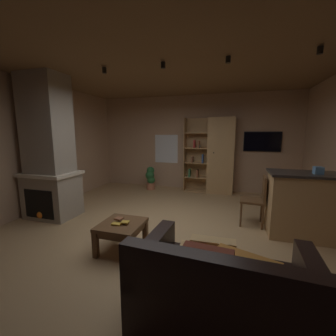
# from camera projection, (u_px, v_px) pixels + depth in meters

# --- Properties ---
(floor) EXTENTS (5.78, 6.16, 0.02)m
(floor) POSITION_uv_depth(u_px,v_px,m) (161.00, 232.00, 3.68)
(floor) COLOR tan
(floor) RESTS_ON ground
(wall_back) EXTENTS (5.90, 0.06, 2.77)m
(wall_back) POSITION_uv_depth(u_px,v_px,m) (194.00, 143.00, 6.40)
(wall_back) COLOR tan
(wall_back) RESTS_ON ground
(wall_left) EXTENTS (0.06, 6.16, 2.77)m
(wall_left) POSITION_uv_depth(u_px,v_px,m) (22.00, 148.00, 4.29)
(wall_left) COLOR tan
(wall_left) RESTS_ON ground
(ceiling) EXTENTS (5.78, 6.16, 0.02)m
(ceiling) POSITION_uv_depth(u_px,v_px,m) (160.00, 59.00, 3.24)
(ceiling) COLOR brown
(window_pane_back) EXTENTS (0.73, 0.01, 0.86)m
(window_pane_back) POSITION_uv_depth(u_px,v_px,m) (166.00, 149.00, 6.64)
(window_pane_back) COLOR white
(stone_fireplace) EXTENTS (1.01, 0.76, 2.77)m
(stone_fireplace) POSITION_uv_depth(u_px,v_px,m) (49.00, 155.00, 4.21)
(stone_fireplace) COLOR gray
(stone_fireplace) RESTS_ON ground
(bookshelf_cabinet) EXTENTS (1.38, 0.41, 2.10)m
(bookshelf_cabinet) POSITION_uv_depth(u_px,v_px,m) (217.00, 156.00, 6.00)
(bookshelf_cabinet) COLOR tan
(bookshelf_cabinet) RESTS_ON ground
(kitchen_bar_counter) EXTENTS (1.48, 0.64, 1.06)m
(kitchen_bar_counter) POSITION_uv_depth(u_px,v_px,m) (318.00, 206.00, 3.39)
(kitchen_bar_counter) COLOR tan
(kitchen_bar_counter) RESTS_ON ground
(tissue_box) EXTENTS (0.12, 0.12, 0.11)m
(tissue_box) POSITION_uv_depth(u_px,v_px,m) (318.00, 170.00, 3.25)
(tissue_box) COLOR #598CBF
(tissue_box) RESTS_ON kitchen_bar_counter
(leather_couch) EXTENTS (1.55, 1.01, 0.84)m
(leather_couch) POSITION_uv_depth(u_px,v_px,m) (222.00, 294.00, 1.84)
(leather_couch) COLOR black
(leather_couch) RESTS_ON ground
(coffee_table) EXTENTS (0.58, 0.61, 0.41)m
(coffee_table) POSITION_uv_depth(u_px,v_px,m) (122.00, 229.00, 3.06)
(coffee_table) COLOR brown
(coffee_table) RESTS_ON ground
(table_book_0) EXTENTS (0.13, 0.08, 0.02)m
(table_book_0) POSITION_uv_depth(u_px,v_px,m) (116.00, 224.00, 2.98)
(table_book_0) COLOR gold
(table_book_0) RESTS_ON coffee_table
(table_book_1) EXTENTS (0.11, 0.10, 0.02)m
(table_book_1) POSITION_uv_depth(u_px,v_px,m) (125.00, 222.00, 3.00)
(table_book_1) COLOR gold
(table_book_1) RESTS_ON coffee_table
(table_book_2) EXTENTS (0.12, 0.11, 0.02)m
(table_book_2) POSITION_uv_depth(u_px,v_px,m) (119.00, 218.00, 3.08)
(table_book_2) COLOR brown
(table_book_2) RESTS_ON coffee_table
(dining_chair) EXTENTS (0.44, 0.44, 0.92)m
(dining_chair) POSITION_uv_depth(u_px,v_px,m) (257.00, 197.00, 3.88)
(dining_chair) COLOR brown
(dining_chair) RESTS_ON ground
(potted_floor_plant) EXTENTS (0.29, 0.29, 0.69)m
(potted_floor_plant) POSITION_uv_depth(u_px,v_px,m) (150.00, 178.00, 6.43)
(potted_floor_plant) COLOR #B77051
(potted_floor_plant) RESTS_ON ground
(wall_mounted_tv) EXTENTS (0.95, 0.06, 0.53)m
(wall_mounted_tv) POSITION_uv_depth(u_px,v_px,m) (262.00, 142.00, 5.80)
(wall_mounted_tv) COLOR black
(track_light_spot_0) EXTENTS (0.07, 0.07, 0.09)m
(track_light_spot_0) POSITION_uv_depth(u_px,v_px,m) (51.00, 75.00, 3.80)
(track_light_spot_0) COLOR black
(track_light_spot_1) EXTENTS (0.07, 0.07, 0.09)m
(track_light_spot_1) POSITION_uv_depth(u_px,v_px,m) (104.00, 70.00, 3.53)
(track_light_spot_1) COLOR black
(track_light_spot_2) EXTENTS (0.07, 0.07, 0.09)m
(track_light_spot_2) POSITION_uv_depth(u_px,v_px,m) (163.00, 65.00, 3.26)
(track_light_spot_2) COLOR black
(track_light_spot_3) EXTENTS (0.07, 0.07, 0.09)m
(track_light_spot_3) POSITION_uv_depth(u_px,v_px,m) (228.00, 60.00, 3.02)
(track_light_spot_3) COLOR black
(track_light_spot_4) EXTENTS (0.07, 0.07, 0.09)m
(track_light_spot_4) POSITION_uv_depth(u_px,v_px,m) (320.00, 50.00, 2.67)
(track_light_spot_4) COLOR black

